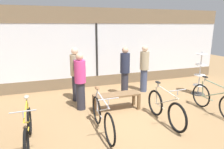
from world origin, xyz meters
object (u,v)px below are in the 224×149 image
Objects in this scene: customer_near_rack at (76,73)px; customer_near_bench at (144,68)px; customer_mid_floor at (80,80)px; accessory_rack at (199,77)px; customer_by_window at (125,71)px; bicycle_far_left at (28,130)px; bicycle_far_right at (214,100)px; bicycle_left at (102,117)px; display_bench at (117,97)px; bicycle_right at (165,108)px.

customer_near_rack is 2.64m from customer_near_bench.
customer_near_bench is at bearing 19.07° from customer_mid_floor.
accessory_rack is 0.90× the size of customer_by_window.
customer_by_window reaches higher than customer_mid_floor.
customer_near_bench is (4.05, 2.45, 0.58)m from bicycle_far_left.
bicycle_far_left is at bearing -132.71° from customer_mid_floor.
customer_near_rack is 1.04× the size of customer_mid_floor.
accessory_rack is at bearing 14.11° from bicycle_far_left.
customer_mid_floor reaches higher than bicycle_far_right.
display_bench is at bearing 55.01° from bicycle_left.
accessory_rack is 2.79m from customer_by_window.
customer_near_bench is (0.90, 0.24, -0.00)m from customer_by_window.
bicycle_left is at bearing -81.74° from customer_mid_floor.
bicycle_far_right is 1.69m from accessory_rack.
display_bench is at bearing -22.92° from customer_mid_floor.
display_bench is 0.80× the size of customer_mid_floor.
customer_by_window is 1.03× the size of customer_mid_floor.
customer_near_bench reaches higher than bicycle_far_left.
accessory_rack is 0.89× the size of customer_near_rack.
customer_by_window reaches higher than display_bench.
customer_by_window reaches higher than bicycle_far_left.
bicycle_left is 1.28× the size of display_bench.
bicycle_right is 3.11m from customer_near_rack.
customer_mid_floor is at bearing -158.75° from customer_by_window.
customer_near_rack is at bearing 95.67° from bicycle_left.
customer_by_window is (0.72, 1.10, 0.53)m from display_bench.
bicycle_far_left is 1.65m from bicycle_left.
bicycle_far_right is at bearing -32.67° from customer_near_rack.
customer_by_window reaches higher than accessory_rack.
customer_mid_floor is (-4.40, 0.08, 0.26)m from accessory_rack.
bicycle_far_left is at bearing 179.83° from bicycle_far_right.
bicycle_right is 2.56m from customer_mid_floor.
customer_by_window is (-2.68, 0.75, 0.28)m from accessory_rack.
accessory_rack is at bearing 19.31° from bicycle_left.
bicycle_right is at bearing -84.82° from customer_by_window.
customer_near_bench is (2.63, 0.91, 0.02)m from customer_mid_floor.
customer_near_bench is at bearing 2.94° from customer_near_rack.
customer_near_rack reaches higher than accessory_rack.
bicycle_far_right is 1.28× the size of display_bench.
accessory_rack is 4.50m from customer_near_rack.
bicycle_far_left reaches higher than display_bench.
customer_mid_floor is 2.78m from customer_near_bench.
customer_near_bench is (2.40, 2.45, 0.54)m from bicycle_left.
bicycle_far_right is (1.69, 0.03, 0.00)m from bicycle_right.
bicycle_far_right is at bearing -117.81° from accessory_rack.
customer_near_rack is (-4.41, 0.85, 0.32)m from accessory_rack.
accessory_rack is 3.43m from display_bench.
customer_by_window is 1.86m from customer_mid_floor.
bicycle_left is at bearing -84.33° from customer_near_rack.
bicycle_left reaches higher than bicycle_far_right.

